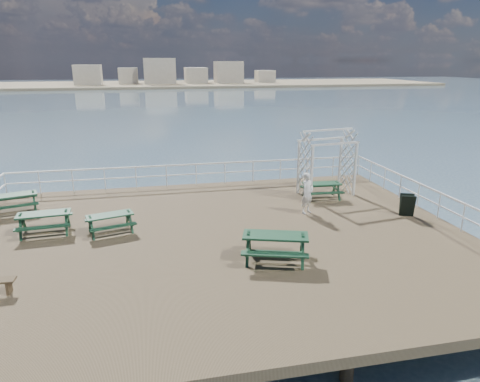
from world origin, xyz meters
name	(u,v)px	position (x,y,z in m)	size (l,w,h in m)	color
ground	(218,240)	(0.00, 0.00, -0.15)	(18.00, 14.00, 0.30)	brown
sea_backdrop	(192,81)	(12.54, 134.07, -0.51)	(300.00, 300.00, 9.20)	#415B6E
railing	(206,193)	(-0.07, 2.57, 0.87)	(17.77, 13.76, 1.10)	white
picnic_table_a	(13,200)	(-7.80, 4.21, 0.57)	(2.14, 1.89, 0.89)	#12341D
picnic_table_b	(110,219)	(-3.75, 1.19, 0.51)	(1.92, 1.70, 0.79)	#12341D
picnic_table_c	(322,187)	(5.33, 3.41, 0.52)	(1.76, 1.46, 0.82)	#12341D
picnic_table_d	(44,219)	(-6.07, 1.61, 0.56)	(1.92, 1.60, 0.88)	#12341D
picnic_table_e	(275,242)	(1.47, -2.23, 0.63)	(2.41, 2.16, 0.98)	#12341D
trellis_arbor	(327,166)	(5.74, 3.97, 1.36)	(2.63, 1.66, 3.07)	white
sandwich_board	(407,205)	(7.80, 0.53, 0.45)	(0.67, 0.59, 0.91)	black
person	(307,193)	(3.98, 1.71, 0.85)	(0.62, 0.41, 1.70)	white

